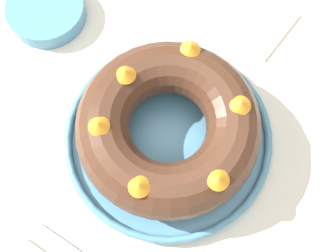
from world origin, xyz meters
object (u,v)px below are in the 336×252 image
object	(u,v)px
bundt_cake	(168,126)
napkin	(263,26)
serving_dish	(168,137)
side_bowl	(47,11)

from	to	relation	value
bundt_cake	napkin	xyz separation A→B (m)	(0.28, -0.03, -0.07)
serving_dish	side_bowl	size ratio (longest dim) A/B	2.39
bundt_cake	side_bowl	size ratio (longest dim) A/B	1.99
serving_dish	side_bowl	bearing A→B (deg)	75.14
serving_dish	bundt_cake	world-z (taller)	bundt_cake
bundt_cake	side_bowl	world-z (taller)	bundt_cake
bundt_cake	napkin	distance (m)	0.29
side_bowl	napkin	size ratio (longest dim) A/B	1.15
bundt_cake	napkin	size ratio (longest dim) A/B	2.29
side_bowl	bundt_cake	bearing A→B (deg)	-104.86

